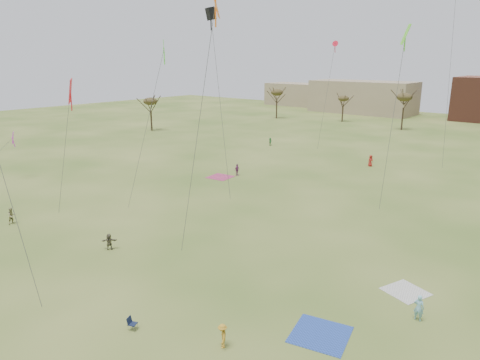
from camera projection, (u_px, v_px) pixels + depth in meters
The scene contains 16 objects.
ground at pixel (144, 277), 35.08m from camera, with size 260.00×260.00×0.00m, color #37561B.
spectator_fore_b at pixel (12, 216), 46.22m from camera, with size 0.85×0.66×1.74m, color #94905E.
spectator_fore_c at pixel (109, 242), 39.96m from camera, with size 1.41×0.45×1.53m, color brown.
flyer_mid_b at pixel (223, 336), 26.35m from camera, with size 1.00×0.58×1.55m, color #B98722.
flyer_mid_c at pixel (419, 308), 29.06m from camera, with size 0.67×0.44×1.85m, color #7FC0D3.
spectator_mid_d at pixel (237, 170), 65.38m from camera, with size 1.02×0.42×1.74m, color #8E3B7F.
flyer_far_a at pixel (270, 142), 88.25m from camera, with size 1.40×0.45×1.51m, color #2A7F3A.
flyer_far_b at pixel (371, 161), 70.89m from camera, with size 0.91×0.59×1.85m, color #AC241D.
blanket_blue at pixel (320, 335), 27.74m from camera, with size 3.46×3.46×0.03m, color #2647A7.
blanket_cream at pixel (406, 292), 32.86m from camera, with size 2.76×2.76×0.03m, color silver.
blanket_plum at pixel (220, 177), 64.68m from camera, with size 3.30×3.30×0.03m, color #AB345F.
camp_chair_center at pixel (132, 326), 28.20m from camera, with size 0.70×0.67×0.87m.
kites_aloft at pixel (321, 22), 50.02m from camera, with size 73.47×59.35×26.38m.
tree_line at pixel (432, 106), 93.44m from camera, with size 117.44×49.32×8.91m.
building_tan at pixel (362, 97), 140.40m from camera, with size 32.00×14.00×10.00m, color #937F60.
building_tan_west at pixel (295, 94), 164.40m from camera, with size 20.00×12.00×8.00m, color #937F60.
Camera 1 is at (26.27, -19.41, 16.83)m, focal length 32.88 mm.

